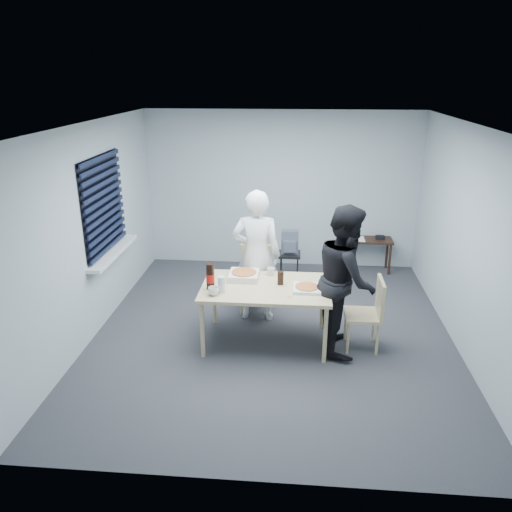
# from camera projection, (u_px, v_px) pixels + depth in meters

# --- Properties ---
(room) EXTENTS (5.00, 5.00, 5.00)m
(room) POSITION_uv_depth(u_px,v_px,m) (106.00, 212.00, 6.46)
(room) COLOR #2E2E33
(room) RESTS_ON ground
(dining_table) EXTENTS (1.53, 0.97, 0.74)m
(dining_table) POSITION_uv_depth(u_px,v_px,m) (266.00, 291.00, 5.97)
(dining_table) COLOR beige
(dining_table) RESTS_ON ground
(chair_far) EXTENTS (0.42, 0.42, 0.89)m
(chair_far) POSITION_uv_depth(u_px,v_px,m) (255.00, 273.00, 6.97)
(chair_far) COLOR beige
(chair_far) RESTS_ON ground
(chair_right) EXTENTS (0.42, 0.42, 0.89)m
(chair_right) POSITION_uv_depth(u_px,v_px,m) (370.00, 309.00, 5.89)
(chair_right) COLOR beige
(chair_right) RESTS_ON ground
(person_white) EXTENTS (0.65, 0.42, 1.77)m
(person_white) POSITION_uv_depth(u_px,v_px,m) (256.00, 256.00, 6.53)
(person_white) COLOR white
(person_white) RESTS_ON ground
(person_black) EXTENTS (0.47, 0.86, 1.77)m
(person_black) POSITION_uv_depth(u_px,v_px,m) (346.00, 279.00, 5.79)
(person_black) COLOR black
(person_black) RESTS_ON ground
(side_table) EXTENTS (0.84, 0.37, 0.56)m
(side_table) POSITION_uv_depth(u_px,v_px,m) (366.00, 243.00, 8.26)
(side_table) COLOR #382117
(side_table) RESTS_ON ground
(stool) EXTENTS (0.34, 0.34, 0.48)m
(stool) POSITION_uv_depth(u_px,v_px,m) (289.00, 260.00, 7.87)
(stool) COLOR black
(stool) RESTS_ON ground
(backpack) EXTENTS (0.27, 0.20, 0.37)m
(backpack) POSITION_uv_depth(u_px,v_px,m) (290.00, 242.00, 7.76)
(backpack) COLOR slate
(backpack) RESTS_ON stool
(pizza_box_a) EXTENTS (0.36, 0.36, 0.09)m
(pizza_box_a) POSITION_uv_depth(u_px,v_px,m) (244.00, 275.00, 6.17)
(pizza_box_a) COLOR white
(pizza_box_a) RESTS_ON dining_table
(pizza_box_b) EXTENTS (0.32, 0.32, 0.05)m
(pizza_box_b) POSITION_uv_depth(u_px,v_px,m) (307.00, 288.00, 5.85)
(pizza_box_b) COLOR white
(pizza_box_b) RESTS_ON dining_table
(mug_a) EXTENTS (0.17, 0.17, 0.10)m
(mug_a) POSITION_uv_depth(u_px,v_px,m) (213.00, 291.00, 5.70)
(mug_a) COLOR white
(mug_a) RESTS_ON dining_table
(mug_b) EXTENTS (0.10, 0.10, 0.09)m
(mug_b) POSITION_uv_depth(u_px,v_px,m) (271.00, 271.00, 6.27)
(mug_b) COLOR white
(mug_b) RESTS_ON dining_table
(cola_glass) EXTENTS (0.09, 0.09, 0.17)m
(cola_glass) POSITION_uv_depth(u_px,v_px,m) (281.00, 278.00, 5.98)
(cola_glass) COLOR black
(cola_glass) RESTS_ON dining_table
(soda_bottle) EXTENTS (0.10, 0.10, 0.32)m
(soda_bottle) POSITION_uv_depth(u_px,v_px,m) (210.00, 277.00, 5.82)
(soda_bottle) COLOR black
(soda_bottle) RESTS_ON dining_table
(plastic_cups) EXTENTS (0.09, 0.09, 0.20)m
(plastic_cups) POSITION_uv_depth(u_px,v_px,m) (221.00, 284.00, 5.75)
(plastic_cups) COLOR silver
(plastic_cups) RESTS_ON dining_table
(rubber_band) EXTENTS (0.06, 0.06, 0.00)m
(rubber_band) POSITION_uv_depth(u_px,v_px,m) (290.00, 297.00, 5.65)
(rubber_band) COLOR red
(rubber_band) RESTS_ON dining_table
(papers) EXTENTS (0.32, 0.37, 0.01)m
(papers) POSITION_uv_depth(u_px,v_px,m) (357.00, 239.00, 8.23)
(papers) COLOR white
(papers) RESTS_ON side_table
(black_box) EXTENTS (0.16, 0.14, 0.06)m
(black_box) POSITION_uv_depth(u_px,v_px,m) (380.00, 237.00, 8.21)
(black_box) COLOR black
(black_box) RESTS_ON side_table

